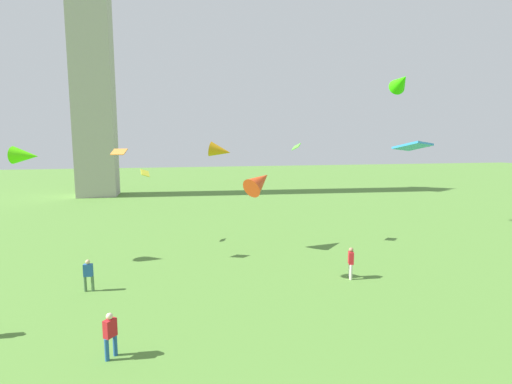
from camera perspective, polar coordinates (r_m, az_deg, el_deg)
name	(u,v)px	position (r m, az deg, el deg)	size (l,w,h in m)	color
monument_obelisk	(89,3)	(60.19, -23.91, 24.68)	(5.11, 5.11, 51.65)	#A8A399
person_1	(88,273)	(20.92, -23.98, -11.16)	(0.50, 0.30, 1.63)	#51754C
person_2	(110,333)	(14.63, -21.14, -19.19)	(0.46, 0.48, 1.63)	#235693
person_3	(351,261)	(21.50, 14.11, -10.07)	(0.40, 0.51, 1.73)	silver
kite_flying_0	(260,181)	(25.94, 0.55, 1.60)	(2.74, 2.57, 2.10)	#DB4216
kite_flying_1	(145,173)	(28.49, -16.40, 2.76)	(0.66, 0.94, 0.56)	gold
kite_flying_2	(220,151)	(19.13, -5.41, 6.21)	(1.35, 1.09, 0.93)	orange
kite_flying_3	(296,147)	(27.36, 6.10, 6.81)	(0.82, 1.00, 0.54)	#58D932
kite_flying_4	(26,156)	(26.11, -31.43, 4.70)	(1.71, 1.35, 1.12)	#51ED0B
kite_flying_5	(119,152)	(24.32, -19.99, 5.72)	(1.04, 0.87, 0.39)	orange
kite_flying_6	(401,82)	(35.49, 21.06, 15.25)	(1.86, 2.55, 1.94)	#2CC509
kite_flying_7	(413,146)	(17.98, 22.61, 6.40)	(2.02, 1.82, 0.46)	#2C8AD3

